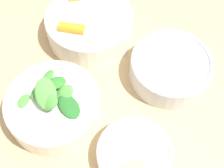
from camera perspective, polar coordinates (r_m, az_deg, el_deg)
name	(u,v)px	position (r m, az deg, el deg)	size (l,w,h in m)	color
dining_table	(136,100)	(0.74, 4.37, -2.98)	(1.29, 1.03, 0.73)	tan
bowl_carrots	(90,25)	(0.70, -4.08, 10.78)	(0.19, 0.19, 0.08)	silver
bowl_greens	(54,105)	(0.60, -10.60, -3.83)	(0.18, 0.18, 0.10)	silver
bowl_beans_hotdog	(170,68)	(0.65, 10.62, 2.84)	(0.17, 0.17, 0.06)	silver
bowl_cookies	(134,154)	(0.56, 4.08, -12.74)	(0.13, 0.13, 0.04)	silver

